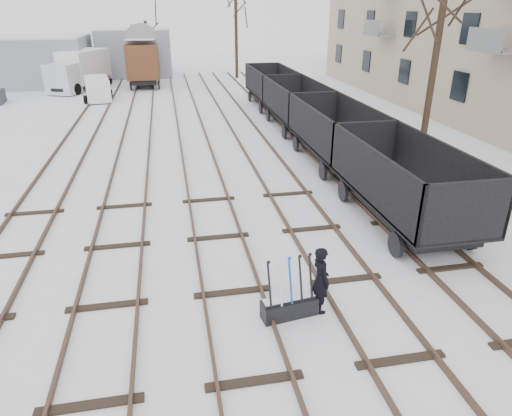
{
  "coord_description": "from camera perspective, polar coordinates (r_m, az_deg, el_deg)",
  "views": [
    {
      "loc": [
        -1.22,
        -9.46,
        6.58
      ],
      "look_at": [
        1.07,
        2.37,
        1.2
      ],
      "focal_mm": 32.0,
      "sensor_mm": 36.0,
      "label": 1
    }
  ],
  "objects": [
    {
      "name": "tree_far_right",
      "position": [
        46.34,
        -2.49,
        20.86
      ],
      "size": [
        0.3,
        0.3,
        8.03
      ],
      "primitive_type": "cylinder",
      "color": "black",
      "rests_on": "ground"
    },
    {
      "name": "shed_left",
      "position": [
        47.18,
        -26.49,
        16.17
      ],
      "size": [
        10.0,
        8.0,
        4.1
      ],
      "color": "gray",
      "rests_on": "ground"
    },
    {
      "name": "tree_near",
      "position": [
        21.98,
        21.16,
        14.92
      ],
      "size": [
        0.3,
        0.3,
        7.35
      ],
      "primitive_type": "cylinder",
      "color": "black",
      "rests_on": "ground"
    },
    {
      "name": "tree_far_left",
      "position": [
        47.45,
        -13.38,
        18.65
      ],
      "size": [
        0.3,
        0.3,
        5.23
      ],
      "primitive_type": "cylinder",
      "color": "black",
      "rests_on": "ground"
    },
    {
      "name": "panel_van",
      "position": [
        37.12,
        -19.2,
        13.93
      ],
      "size": [
        2.25,
        4.02,
        1.67
      ],
      "rotation": [
        0.0,
        0.0,
        0.17
      ],
      "color": "white",
      "rests_on": "ground"
    },
    {
      "name": "freight_wagon_d",
      "position": [
        32.94,
        1.92,
        14.29
      ],
      "size": [
        2.57,
        6.42,
        2.62
      ],
      "color": "black",
      "rests_on": "ground"
    },
    {
      "name": "box_van_wagon",
      "position": [
        42.32,
        -13.92,
        17.66
      ],
      "size": [
        2.94,
        5.36,
        4.04
      ],
      "rotation": [
        0.0,
        0.0,
        -0.03
      ],
      "color": "black",
      "rests_on": "ground"
    },
    {
      "name": "lorry",
      "position": [
        42.4,
        -21.16,
        15.8
      ],
      "size": [
        4.0,
        7.21,
        3.13
      ],
      "rotation": [
        0.0,
        0.0,
        -0.42
      ],
      "color": "black",
      "rests_on": "ground"
    },
    {
      "name": "freight_wagon_c",
      "position": [
        26.84,
        5.0,
        11.97
      ],
      "size": [
        2.57,
        6.42,
        2.62
      ],
      "color": "black",
      "rests_on": "ground"
    },
    {
      "name": "ground",
      "position": [
        11.59,
        -3.01,
        -10.58
      ],
      "size": [
        120.0,
        120.0,
        0.0
      ],
      "primitive_type": "plane",
      "color": "white",
      "rests_on": "ground"
    },
    {
      "name": "ground_frame",
      "position": [
        10.7,
        4.19,
        -12.06
      ],
      "size": [
        1.35,
        0.61,
        1.49
      ],
      "rotation": [
        0.0,
        0.0,
        0.15
      ],
      "color": "black",
      "rests_on": "ground"
    },
    {
      "name": "worker",
      "position": [
        10.67,
        8.08,
        -8.86
      ],
      "size": [
        0.49,
        0.66,
        1.65
      ],
      "primitive_type": "imported",
      "rotation": [
        0.0,
        0.0,
        1.74
      ],
      "color": "black",
      "rests_on": "ground"
    },
    {
      "name": "freight_wagon_a",
      "position": [
        15.43,
        17.83,
        1.66
      ],
      "size": [
        2.57,
        6.42,
        2.62
      ],
      "color": "black",
      "rests_on": "ground"
    },
    {
      "name": "shed_right",
      "position": [
        49.73,
        -14.9,
        18.3
      ],
      "size": [
        7.0,
        6.0,
        4.5
      ],
      "color": "gray",
      "rests_on": "ground"
    },
    {
      "name": "freight_wagon_b",
      "position": [
        20.94,
        9.74,
        8.26
      ],
      "size": [
        2.57,
        6.42,
        2.62
      ],
      "color": "black",
      "rests_on": "ground"
    },
    {
      "name": "tracks",
      "position": [
        24.07,
        -7.72,
        8.15
      ],
      "size": [
        13.9,
        52.0,
        0.16
      ],
      "color": "black",
      "rests_on": "ground"
    }
  ]
}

